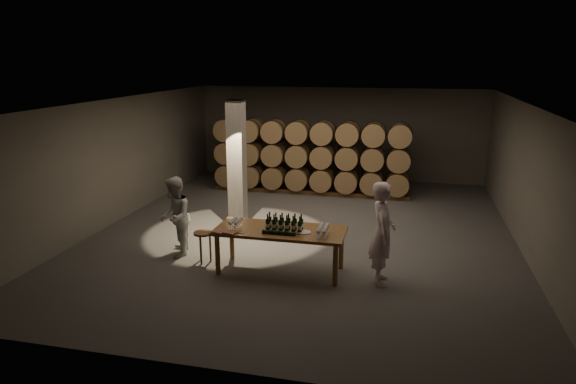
% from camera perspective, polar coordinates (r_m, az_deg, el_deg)
% --- Properties ---
extents(room, '(12.00, 12.00, 12.00)m').
position_cam_1_polar(room, '(13.07, -5.69, 3.13)').
color(room, '#585653').
rests_on(room, ground).
extents(tasting_table, '(2.60, 1.10, 0.90)m').
position_cam_1_polar(tasting_table, '(10.29, -0.88, -4.71)').
color(tasting_table, brown).
rests_on(tasting_table, ground).
extents(barrel_stack_back, '(4.70, 0.95, 1.57)m').
position_cam_1_polar(barrel_stack_back, '(17.83, 0.91, 3.82)').
color(barrel_stack_back, brown).
rests_on(barrel_stack_back, ground).
extents(barrel_stack_front, '(6.26, 0.95, 2.31)m').
position_cam_1_polar(barrel_stack_front, '(16.26, 2.56, 4.06)').
color(barrel_stack_front, brown).
rests_on(barrel_stack_front, ground).
extents(bottle_cluster, '(0.73, 0.23, 0.33)m').
position_cam_1_polar(bottle_cluster, '(10.17, -0.40, -3.62)').
color(bottle_cluster, black).
rests_on(bottle_cluster, tasting_table).
extents(lying_bottles, '(0.75, 0.08, 0.08)m').
position_cam_1_polar(lying_bottles, '(9.94, -0.96, -4.55)').
color(lying_bottles, black).
rests_on(lying_bottles, tasting_table).
extents(glass_cluster_left, '(0.19, 0.41, 0.17)m').
position_cam_1_polar(glass_cluster_left, '(10.41, -5.83, -3.22)').
color(glass_cluster_left, silver).
rests_on(glass_cluster_left, tasting_table).
extents(glass_cluster_right, '(0.20, 0.53, 0.18)m').
position_cam_1_polar(glass_cluster_right, '(9.92, 3.91, -4.08)').
color(glass_cluster_right, silver).
rests_on(glass_cluster_right, tasting_table).
extents(plate, '(0.26, 0.26, 0.01)m').
position_cam_1_polar(plate, '(10.07, 1.84, -4.48)').
color(plate, silver).
rests_on(plate, tasting_table).
extents(notebook_near, '(0.29, 0.26, 0.03)m').
position_cam_1_polar(notebook_near, '(10.09, -6.44, -4.49)').
color(notebook_near, brown).
rests_on(notebook_near, tasting_table).
extents(notebook_corner, '(0.32, 0.36, 0.03)m').
position_cam_1_polar(notebook_corner, '(10.21, -7.52, -4.31)').
color(notebook_corner, brown).
rests_on(notebook_corner, tasting_table).
extents(pen, '(0.14, 0.02, 0.01)m').
position_cam_1_polar(pen, '(10.05, -5.24, -4.60)').
color(pen, black).
rests_on(pen, tasting_table).
extents(stool, '(0.40, 0.40, 0.67)m').
position_cam_1_polar(stool, '(10.97, -9.38, -5.02)').
color(stool, brown).
rests_on(stool, ground).
extents(person_man, '(0.57, 0.79, 2.00)m').
position_cam_1_polar(person_man, '(9.89, 10.44, -4.53)').
color(person_man, white).
rests_on(person_man, ground).
extents(person_woman, '(0.91, 1.02, 1.75)m').
position_cam_1_polar(person_woman, '(11.38, -12.44, -2.70)').
color(person_woman, silver).
rests_on(person_woman, ground).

